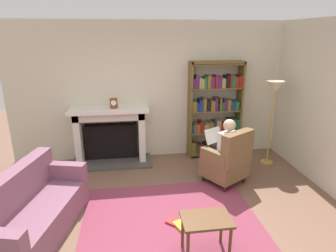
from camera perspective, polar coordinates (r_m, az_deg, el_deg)
name	(u,v)px	position (r m, az deg, el deg)	size (l,w,h in m)	color
ground	(173,231)	(4.00, 1.02, -19.98)	(14.00, 14.00, 0.00)	brown
back_wall	(154,91)	(5.80, -2.85, 6.84)	(5.60, 0.10, 2.70)	beige
side_wall_right	(317,102)	(5.50, 27.32, 4.26)	(0.10, 5.20, 2.70)	beige
area_rug	(170,217)	(4.24, 0.36, -17.45)	(2.40, 1.80, 0.01)	#833449
fireplace	(111,133)	(5.74, -11.26, -1.44)	(1.52, 0.64, 1.12)	#4C4742
mantel_clock	(114,103)	(5.47, -10.68, 4.44)	(0.14, 0.14, 0.18)	brown
bookshelf	(215,111)	(5.92, 9.32, 2.90)	(1.07, 0.32, 1.95)	brown
armchair_reading	(228,160)	(4.97, 11.74, -6.66)	(0.87, 0.86, 0.97)	#331E14
seated_reader	(223,147)	(4.96, 10.83, -4.18)	(0.54, 0.59, 1.14)	silver
sofa_floral	(32,213)	(4.13, -25.35, -15.21)	(1.11, 1.82, 0.85)	#825268
side_table	(206,224)	(3.46, 7.55, -18.67)	(0.56, 0.39, 0.48)	brown
scattered_books	(186,222)	(4.10, 3.65, -18.45)	(0.50, 0.35, 0.04)	#267233
floor_lamp	(274,94)	(5.69, 20.24, 5.86)	(0.32, 0.32, 1.63)	#B7933F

